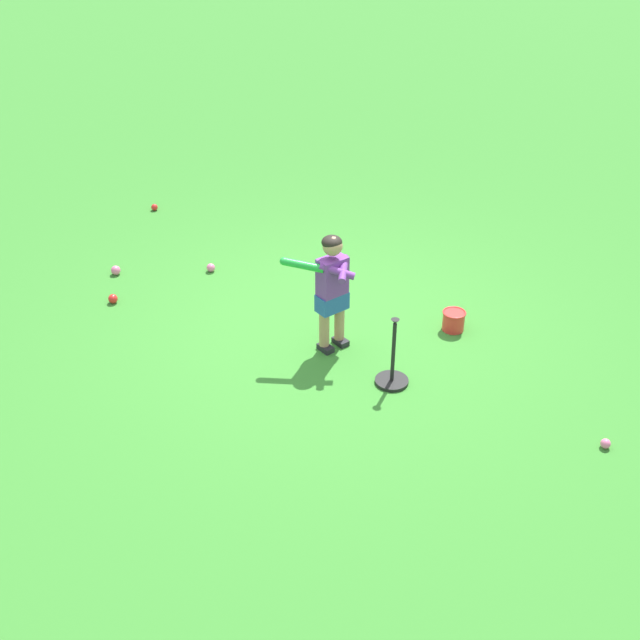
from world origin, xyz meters
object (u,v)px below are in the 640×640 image
play_ball_near_batter (211,268)px  play_ball_far_left (154,207)px  play_ball_far_right (606,444)px  child_batter (331,283)px  play_ball_center_lawn (116,270)px  batting_tee (392,372)px  play_ball_midfield (113,299)px  toy_bucket (454,320)px

play_ball_near_batter → play_ball_far_left: 1.76m
play_ball_far_right → child_batter: bearing=-13.4°
child_batter → play_ball_far_right: size_ratio=14.08×
play_ball_center_lawn → play_ball_near_batter: bearing=-156.0°
child_batter → batting_tee: 0.91m
play_ball_midfield → batting_tee: bearing=173.7°
play_ball_far_right → toy_bucket: (1.41, -1.22, 0.06)m
batting_tee → toy_bucket: bearing=-107.1°
play_ball_midfield → toy_bucket: size_ratio=0.42×
play_ball_midfield → toy_bucket: bearing=-168.2°
play_ball_midfield → toy_bucket: 3.26m
play_ball_center_lawn → play_ball_far_left: (0.45, -1.54, -0.01)m
play_ball_near_batter → batting_tee: size_ratio=0.14×
play_ball_midfield → batting_tee: 2.91m
play_ball_near_batter → play_ball_far_left: (1.34, -1.15, -0.00)m
play_ball_far_right → batting_tee: size_ratio=0.12×
batting_tee → toy_bucket: (-0.30, -0.99, -0.01)m
child_batter → toy_bucket: (-0.96, -0.66, -0.55)m
batting_tee → child_batter: bearing=-26.7°
child_batter → play_ball_far_left: child_batter is taller
play_ball_midfield → play_ball_far_left: (0.74, -2.05, -0.01)m
play_ball_near_batter → play_ball_midfield: (0.60, 0.90, 0.00)m
play_ball_far_left → batting_tee: batting_tee is taller
batting_tee → toy_bucket: 1.03m
play_ball_near_batter → batting_tee: bearing=152.0°
play_ball_far_left → play_ball_far_right: 5.94m
play_ball_near_batter → play_ball_center_lawn: (0.89, 0.40, 0.00)m
play_ball_near_batter → play_ball_far_right: bearing=160.1°
play_ball_midfield → child_batter: bearing=-179.7°
play_ball_center_lawn → toy_bucket: size_ratio=0.45×
batting_tee → toy_bucket: batting_tee is taller
child_batter → play_ball_center_lawn: 2.64m
play_ball_far_right → toy_bucket: toy_bucket is taller
toy_bucket → play_ball_far_left: bearing=-19.3°
play_ball_far_right → batting_tee: batting_tee is taller
play_ball_midfield → play_ball_far_left: size_ratio=1.16×
play_ball_center_lawn → batting_tee: bearing=165.5°
play_ball_far_left → batting_tee: size_ratio=0.13×
play_ball_midfield → play_ball_far_left: play_ball_midfield is taller
play_ball_center_lawn → play_ball_midfield: play_ball_center_lawn is taller
toy_bucket → child_batter: bearing=34.4°
play_ball_far_left → play_ball_center_lawn: bearing=106.1°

